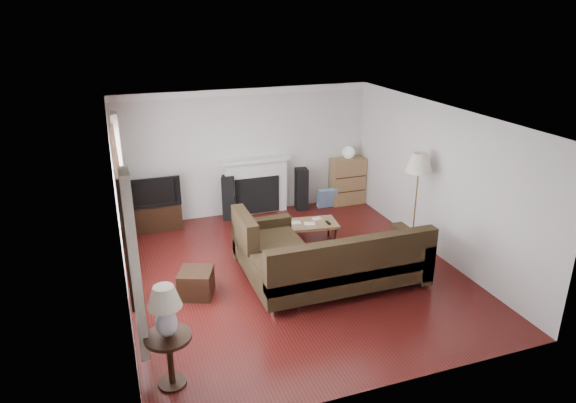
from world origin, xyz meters
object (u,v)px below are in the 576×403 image
object	(u,v)px
bookshelf	(347,181)
floor_lamp	(416,203)
side_table	(170,360)
sectional_sofa	(341,261)
coffee_table	(308,233)
tv_stand	(155,217)

from	to	relation	value
bookshelf	floor_lamp	distance (m)	2.43
floor_lamp	side_table	bearing A→B (deg)	-154.73
side_table	sectional_sofa	bearing A→B (deg)	25.89
coffee_table	floor_lamp	xyz separation A→B (m)	(1.60, -0.82, 0.66)
coffee_table	sectional_sofa	bearing A→B (deg)	-86.34
floor_lamp	side_table	world-z (taller)	floor_lamp
floor_lamp	bookshelf	bearing A→B (deg)	92.19
tv_stand	floor_lamp	distance (m)	4.75
coffee_table	bookshelf	bearing A→B (deg)	53.84
tv_stand	sectional_sofa	xyz separation A→B (m)	(2.36, -3.14, 0.21)
tv_stand	bookshelf	bearing A→B (deg)	0.43
coffee_table	floor_lamp	distance (m)	1.92
tv_stand	sectional_sofa	bearing A→B (deg)	-53.17
bookshelf	side_table	bearing A→B (deg)	-133.72
tv_stand	side_table	bearing A→B (deg)	-93.71
sectional_sofa	coffee_table	bearing A→B (deg)	86.13
tv_stand	coffee_table	distance (m)	2.91
bookshelf	sectional_sofa	size ratio (longest dim) A/B	0.35
sectional_sofa	coffee_table	distance (m)	1.61
bookshelf	sectional_sofa	bearing A→B (deg)	-117.03
sectional_sofa	coffee_table	xyz separation A→B (m)	(0.11, 1.59, -0.25)
coffee_table	floor_lamp	world-z (taller)	floor_lamp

